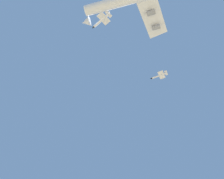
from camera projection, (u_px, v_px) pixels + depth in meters
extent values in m
cone|color=white|center=(86.00, 22.00, 133.40)|extent=(6.43, 7.19, 6.08)
cylinder|color=gray|center=(156.00, 27.00, 136.44)|extent=(5.61, 4.21, 3.00)
cylinder|color=gray|center=(151.00, 13.00, 128.76)|extent=(5.61, 4.21, 3.00)
cylinder|color=silver|center=(102.00, 20.00, 132.94)|extent=(10.75, 9.72, 1.50)
cone|color=black|center=(93.00, 27.00, 136.00)|extent=(2.49, 2.45, 1.50)
cube|color=silver|center=(104.00, 18.00, 132.17)|extent=(8.59, 8.91, 0.24)
cube|color=silver|center=(109.00, 13.00, 132.21)|extent=(1.93, 1.74, 2.60)
cube|color=silver|center=(108.00, 14.00, 130.84)|extent=(4.67, 4.92, 0.20)
cylinder|color=silver|center=(160.00, 75.00, 176.52)|extent=(12.32, 7.09, 1.50)
cone|color=black|center=(151.00, 79.00, 178.55)|extent=(2.46, 2.23, 1.50)
cube|color=silver|center=(161.00, 75.00, 175.95)|extent=(7.48, 9.12, 0.24)
cube|color=silver|center=(166.00, 72.00, 176.55)|extent=(2.24, 1.24, 2.60)
cube|color=silver|center=(166.00, 73.00, 175.18)|extent=(3.92, 5.19, 0.20)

